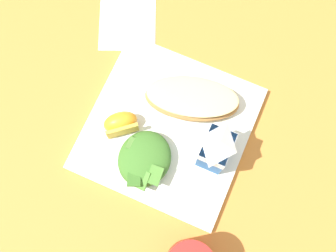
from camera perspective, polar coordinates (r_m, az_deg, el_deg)
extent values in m
plane|color=#C67A33|center=(0.75, 0.00, -0.51)|extent=(3.00, 3.00, 0.00)
cube|color=white|center=(0.74, 0.00, -0.35)|extent=(0.28, 0.28, 0.02)
ellipsoid|color=#B77F42|center=(0.74, 3.35, 3.68)|extent=(0.12, 0.19, 0.03)
ellipsoid|color=#B22D19|center=(0.73, 3.39, 3.95)|extent=(0.11, 0.17, 0.01)
ellipsoid|color=#EAD184|center=(0.72, 3.43, 4.12)|extent=(0.12, 0.18, 0.01)
ellipsoid|color=#3D7028|center=(0.70, -3.28, -4.54)|extent=(0.10, 0.09, 0.04)
cube|color=#4C8433|center=(0.69, -3.92, -7.33)|extent=(0.03, 0.02, 0.02)
cube|color=#5B8E3D|center=(0.70, -4.43, -2.74)|extent=(0.02, 0.03, 0.02)
cube|color=#3D7028|center=(0.69, -4.75, -7.17)|extent=(0.04, 0.03, 0.01)
cube|color=#4C8433|center=(0.68, -1.84, -6.85)|extent=(0.03, 0.02, 0.01)
cube|color=#23569E|center=(0.69, 6.57, -3.38)|extent=(0.06, 0.04, 0.09)
cube|color=white|center=(0.66, 6.87, -2.84)|extent=(0.06, 0.04, 0.03)
pyramid|color=white|center=(0.63, 7.12, -2.39)|extent=(0.06, 0.04, 0.02)
ellipsoid|color=orange|center=(0.72, -6.64, 0.52)|extent=(0.07, 0.07, 0.04)
cube|color=gold|center=(0.72, -6.32, -0.67)|extent=(0.04, 0.05, 0.03)
cube|color=white|center=(0.83, -5.67, 13.85)|extent=(0.14, 0.14, 0.00)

